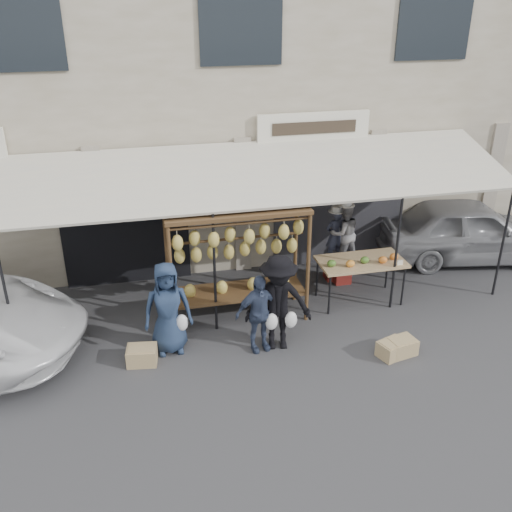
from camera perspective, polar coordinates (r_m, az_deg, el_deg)
The scene contains 16 objects.
ground_plane at distance 10.01m, azimuth 2.90°, elevation -10.02°, with size 90.00×90.00×0.00m, color #2D2D30.
shophouse at distance 14.66m, azimuth -3.95°, elevation 16.94°, with size 24.00×6.15×7.30m.
awning at distance 10.85m, azimuth -0.04°, elevation 8.14°, with size 10.00×2.35×2.92m.
banana_rack at distance 10.34m, azimuth -1.89°, elevation 1.23°, with size 2.60×0.90×2.24m.
produce_table at distance 11.40m, azimuth 10.53°, elevation -0.65°, with size 1.70×0.90×1.04m.
vendor_left at distance 12.15m, azimuth 7.89°, elevation 2.04°, with size 0.42×0.28×1.16m, color #33374B.
vendor_right at distance 11.99m, azimuth 8.83°, elevation 2.25°, with size 0.64×0.50×1.31m, color gray.
customer_left at distance 9.84m, azimuth -8.83°, elevation -5.18°, with size 0.82×0.53×1.68m, color #1F2E48.
customer_mid at distance 9.81m, azimuth 0.26°, elevation -5.75°, with size 0.84×0.35×1.44m, color #333E59.
customer_right at distance 9.79m, azimuth 2.25°, elevation -4.72°, with size 1.15×0.66×1.77m, color black.
stool_left at distance 12.49m, azimuth 7.68°, elevation -1.34°, with size 0.32×0.32×0.44m, color maroon.
stool_right at distance 12.37m, azimuth 8.56°, elevation -1.57°, with size 0.34×0.34×0.48m, color maroon.
crate_near_a at distance 10.21m, azimuth 13.45°, elevation -9.05°, with size 0.47×0.35×0.28m, color tan.
crate_near_b at distance 10.30m, azimuth 14.33°, elevation -8.77°, with size 0.48×0.36×0.29m, color tan.
crate_far at distance 9.96m, azimuth -11.33°, elevation -9.72°, with size 0.50×0.38×0.30m, color tan.
sedan at distance 14.00m, azimuth 20.58°, elevation 2.47°, with size 1.70×4.22×1.44m, color gray.
Camera 1 is at (-2.32, -7.82, 5.80)m, focal length 40.00 mm.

